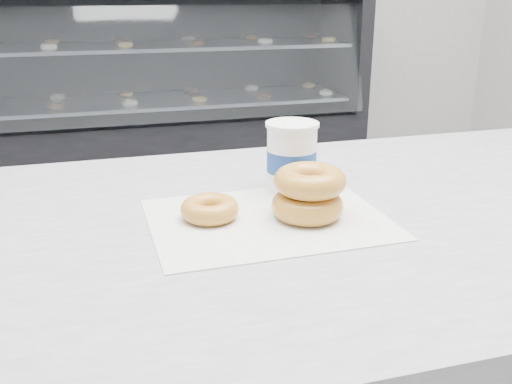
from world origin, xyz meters
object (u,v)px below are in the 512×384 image
Objects in this scene: donut_single at (210,209)px; coffee_cup at (292,157)px; display_case at (162,114)px; donut_stack at (309,193)px.

coffee_cup is (0.16, 0.09, 0.04)m from donut_single.
display_case is 16.07× the size of donut_stack.
donut_stack is (0.14, -0.03, 0.02)m from donut_single.
donut_stack is (-0.11, -2.74, 0.45)m from display_case.
coffee_cup is (0.02, 0.12, 0.02)m from donut_stack.
display_case is at bearing 84.69° from donut_single.
donut_single is at bearing 166.86° from donut_stack.
display_case is at bearing 64.85° from coffee_cup.
donut_single is 0.18m from coffee_cup.
coffee_cup is at bearing 29.24° from donut_single.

